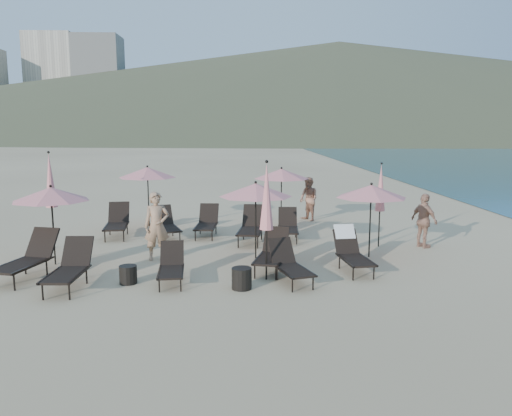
{
  "coord_description": "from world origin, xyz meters",
  "views": [
    {
      "loc": [
        -0.53,
        -11.35,
        3.5
      ],
      "look_at": [
        -0.05,
        3.5,
        1.1
      ],
      "focal_mm": 35.0,
      "sensor_mm": 36.0,
      "label": 1
    }
  ],
  "objects_px": {
    "umbrella_closed_2": "(50,181)",
    "umbrella_open_1": "(256,190)",
    "lounger_0": "(27,258)",
    "umbrella_open_2": "(371,191)",
    "umbrella_open_4": "(281,174)",
    "lounger_9": "(251,226)",
    "side_table_1": "(242,278)",
    "beachgoer_c": "(424,221)",
    "lounger_3": "(272,252)",
    "beachgoer_a": "(157,226)",
    "lounger_10": "(288,226)",
    "lounger_4": "(290,264)",
    "umbrella_closed_0": "(267,197)",
    "lounger_5": "(351,250)",
    "lounger_2": "(171,266)",
    "lounger_7": "(166,224)",
    "lounger_6": "(117,222)",
    "lounger_8": "(207,222)",
    "beachgoer_b": "(309,199)",
    "umbrella_closed_1": "(381,188)",
    "umbrella_open_3": "(147,172)",
    "lounger_1": "(69,267)",
    "umbrella_open_0": "(51,194)",
    "side_table_0": "(128,275)"
  },
  "relations": [
    {
      "from": "lounger_0",
      "to": "lounger_10",
      "type": "relative_size",
      "value": 1.19
    },
    {
      "from": "umbrella_open_0",
      "to": "umbrella_closed_1",
      "type": "relative_size",
      "value": 0.83
    },
    {
      "from": "umbrella_closed_2",
      "to": "umbrella_open_1",
      "type": "bearing_deg",
      "value": -13.07
    },
    {
      "from": "lounger_3",
      "to": "beachgoer_a",
      "type": "height_order",
      "value": "beachgoer_a"
    },
    {
      "from": "lounger_9",
      "to": "umbrella_closed_2",
      "type": "relative_size",
      "value": 0.67
    },
    {
      "from": "lounger_4",
      "to": "umbrella_closed_0",
      "type": "relative_size",
      "value": 0.6
    },
    {
      "from": "lounger_5",
      "to": "beachgoer_a",
      "type": "xyz_separation_m",
      "value": [
        -4.97,
        1.15,
        0.42
      ]
    },
    {
      "from": "lounger_5",
      "to": "lounger_8",
      "type": "bearing_deg",
      "value": 126.09
    },
    {
      "from": "umbrella_closed_1",
      "to": "lounger_0",
      "type": "bearing_deg",
      "value": -162.39
    },
    {
      "from": "umbrella_open_0",
      "to": "lounger_5",
      "type": "bearing_deg",
      "value": -5.67
    },
    {
      "from": "lounger_5",
      "to": "lounger_10",
      "type": "relative_size",
      "value": 1.04
    },
    {
      "from": "lounger_5",
      "to": "side_table_1",
      "type": "relative_size",
      "value": 3.62
    },
    {
      "from": "lounger_4",
      "to": "lounger_9",
      "type": "bearing_deg",
      "value": 83.35
    },
    {
      "from": "lounger_3",
      "to": "umbrella_open_4",
      "type": "height_order",
      "value": "umbrella_open_4"
    },
    {
      "from": "lounger_1",
      "to": "beachgoer_b",
      "type": "bearing_deg",
      "value": 52.37
    },
    {
      "from": "lounger_8",
      "to": "umbrella_open_4",
      "type": "xyz_separation_m",
      "value": [
        2.57,
        1.65,
        1.42
      ]
    },
    {
      "from": "lounger_10",
      "to": "umbrella_closed_0",
      "type": "xyz_separation_m",
      "value": [
        -0.91,
        -4.26,
        1.5
      ]
    },
    {
      "from": "lounger_4",
      "to": "umbrella_open_1",
      "type": "xyz_separation_m",
      "value": [
        -0.71,
        2.09,
        1.45
      ]
    },
    {
      "from": "umbrella_closed_2",
      "to": "beachgoer_c",
      "type": "height_order",
      "value": "umbrella_closed_2"
    },
    {
      "from": "umbrella_open_4",
      "to": "beachgoer_c",
      "type": "relative_size",
      "value": 1.32
    },
    {
      "from": "lounger_2",
      "to": "lounger_7",
      "type": "relative_size",
      "value": 0.83
    },
    {
      "from": "lounger_1",
      "to": "lounger_10",
      "type": "relative_size",
      "value": 1.07
    },
    {
      "from": "lounger_6",
      "to": "umbrella_open_3",
      "type": "relative_size",
      "value": 0.85
    },
    {
      "from": "umbrella_open_4",
      "to": "lounger_6",
      "type": "bearing_deg",
      "value": -163.24
    },
    {
      "from": "lounger_6",
      "to": "umbrella_closed_2",
      "type": "relative_size",
      "value": 0.65
    },
    {
      "from": "lounger_5",
      "to": "lounger_9",
      "type": "bearing_deg",
      "value": 119.97
    },
    {
      "from": "lounger_8",
      "to": "umbrella_open_3",
      "type": "bearing_deg",
      "value": 146.27
    },
    {
      "from": "umbrella_open_1",
      "to": "umbrella_closed_0",
      "type": "height_order",
      "value": "umbrella_closed_0"
    },
    {
      "from": "lounger_10",
      "to": "umbrella_open_4",
      "type": "xyz_separation_m",
      "value": [
        -0.03,
        2.22,
        1.44
      ]
    },
    {
      "from": "umbrella_open_2",
      "to": "umbrella_closed_2",
      "type": "bearing_deg",
      "value": 171.58
    },
    {
      "from": "lounger_9",
      "to": "umbrella_open_3",
      "type": "relative_size",
      "value": 0.88
    },
    {
      "from": "side_table_1",
      "to": "lounger_6",
      "type": "bearing_deg",
      "value": 126.15
    },
    {
      "from": "side_table_1",
      "to": "beachgoer_c",
      "type": "bearing_deg",
      "value": 34.38
    },
    {
      "from": "beachgoer_b",
      "to": "beachgoer_c",
      "type": "relative_size",
      "value": 1.03
    },
    {
      "from": "umbrella_open_4",
      "to": "umbrella_closed_1",
      "type": "xyz_separation_m",
      "value": [
        2.64,
        -3.32,
        -0.13
      ]
    },
    {
      "from": "lounger_4",
      "to": "lounger_7",
      "type": "xyz_separation_m",
      "value": [
        -3.5,
        4.69,
        0.04
      ]
    },
    {
      "from": "lounger_0",
      "to": "umbrella_closed_2",
      "type": "bearing_deg",
      "value": 113.11
    },
    {
      "from": "lounger_2",
      "to": "lounger_6",
      "type": "xyz_separation_m",
      "value": [
        -2.42,
        4.98,
        0.09
      ]
    },
    {
      "from": "umbrella_open_4",
      "to": "lounger_9",
      "type": "bearing_deg",
      "value": -113.84
    },
    {
      "from": "side_table_1",
      "to": "beachgoer_c",
      "type": "height_order",
      "value": "beachgoer_c"
    },
    {
      "from": "lounger_2",
      "to": "lounger_3",
      "type": "relative_size",
      "value": 0.84
    },
    {
      "from": "lounger_5",
      "to": "beachgoer_a",
      "type": "relative_size",
      "value": 0.94
    },
    {
      "from": "lounger_7",
      "to": "beachgoer_b",
      "type": "bearing_deg",
      "value": 10.95
    },
    {
      "from": "lounger_3",
      "to": "lounger_2",
      "type": "bearing_deg",
      "value": -144.22
    },
    {
      "from": "lounger_8",
      "to": "lounger_0",
      "type": "bearing_deg",
      "value": -126.54
    },
    {
      "from": "lounger_5",
      "to": "beachgoer_b",
      "type": "height_order",
      "value": "beachgoer_b"
    },
    {
      "from": "lounger_0",
      "to": "umbrella_open_2",
      "type": "relative_size",
      "value": 0.96
    },
    {
      "from": "umbrella_open_4",
      "to": "side_table_0",
      "type": "relative_size",
      "value": 5.11
    },
    {
      "from": "lounger_4",
      "to": "lounger_2",
      "type": "bearing_deg",
      "value": 161.94
    },
    {
      "from": "umbrella_open_3",
      "to": "lounger_5",
      "type": "bearing_deg",
      "value": -43.87
    }
  ]
}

